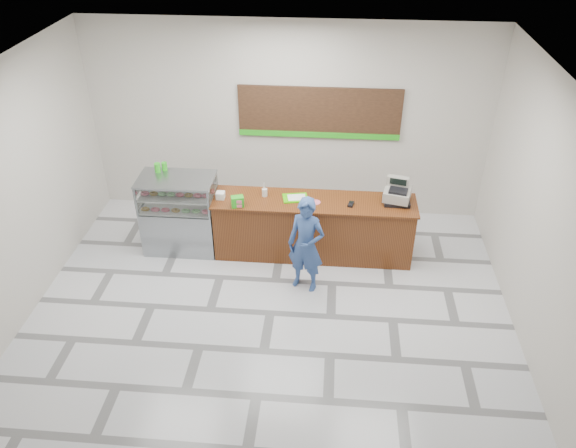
# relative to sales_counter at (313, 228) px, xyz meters

# --- Properties ---
(floor) EXTENTS (7.00, 7.00, 0.00)m
(floor) POSITION_rel_sales_counter_xyz_m (-0.55, -1.55, -0.52)
(floor) COLOR silver
(floor) RESTS_ON ground
(back_wall) EXTENTS (7.00, 0.00, 7.00)m
(back_wall) POSITION_rel_sales_counter_xyz_m (-0.55, 1.45, 1.23)
(back_wall) COLOR beige
(back_wall) RESTS_ON floor
(ceiling) EXTENTS (7.00, 7.00, 0.00)m
(ceiling) POSITION_rel_sales_counter_xyz_m (-0.55, -1.55, 2.98)
(ceiling) COLOR silver
(ceiling) RESTS_ON back_wall
(sales_counter) EXTENTS (3.26, 0.76, 1.03)m
(sales_counter) POSITION_rel_sales_counter_xyz_m (0.00, 0.00, 0.00)
(sales_counter) COLOR #663012
(sales_counter) RESTS_ON floor
(display_case) EXTENTS (1.22, 0.72, 1.33)m
(display_case) POSITION_rel_sales_counter_xyz_m (-2.22, -0.00, 0.16)
(display_case) COLOR gray
(display_case) RESTS_ON floor
(menu_board) EXTENTS (2.80, 0.06, 0.90)m
(menu_board) POSITION_rel_sales_counter_xyz_m (-0.00, 1.41, 1.42)
(menu_board) COLOR black
(menu_board) RESTS_ON back_wall
(cash_register) EXTENTS (0.49, 0.50, 0.38)m
(cash_register) POSITION_rel_sales_counter_xyz_m (1.30, 0.09, 0.66)
(cash_register) COLOR black
(cash_register) RESTS_ON sales_counter
(card_terminal) EXTENTS (0.11, 0.17, 0.04)m
(card_terminal) POSITION_rel_sales_counter_xyz_m (0.58, -0.09, 0.53)
(card_terminal) COLOR black
(card_terminal) RESTS_ON sales_counter
(serving_tray) EXTENTS (0.44, 0.35, 0.02)m
(serving_tray) POSITION_rel_sales_counter_xyz_m (-0.30, 0.04, 0.52)
(serving_tray) COLOR #41CE05
(serving_tray) RESTS_ON sales_counter
(napkin_box) EXTENTS (0.13, 0.13, 0.11)m
(napkin_box) POSITION_rel_sales_counter_xyz_m (-1.50, -0.06, 0.57)
(napkin_box) COLOR white
(napkin_box) RESTS_ON sales_counter
(straw_cup) EXTENTS (0.09, 0.09, 0.13)m
(straw_cup) POSITION_rel_sales_counter_xyz_m (-0.80, 0.08, 0.58)
(straw_cup) COLOR silver
(straw_cup) RESTS_ON sales_counter
(promo_box) EXTENTS (0.22, 0.18, 0.17)m
(promo_box) POSITION_rel_sales_counter_xyz_m (-1.19, -0.27, 0.60)
(promo_box) COLOR green
(promo_box) RESTS_ON sales_counter
(donut_decal) EXTENTS (0.17, 0.17, 0.00)m
(donut_decal) POSITION_rel_sales_counter_xyz_m (0.02, -0.05, 0.52)
(donut_decal) COLOR #EE617C
(donut_decal) RESTS_ON sales_counter
(green_cup_left) EXTENTS (0.10, 0.10, 0.15)m
(green_cup_left) POSITION_rel_sales_counter_xyz_m (-2.56, 0.20, 0.89)
(green_cup_left) COLOR green
(green_cup_left) RESTS_ON display_case
(green_cup_right) EXTENTS (0.09, 0.09, 0.14)m
(green_cup_right) POSITION_rel_sales_counter_xyz_m (-2.46, 0.26, 0.88)
(green_cup_right) COLOR green
(green_cup_right) RESTS_ON display_case
(customer) EXTENTS (0.66, 0.53, 1.56)m
(customer) POSITION_rel_sales_counter_xyz_m (-0.07, -0.87, 0.26)
(customer) COLOR #2F4C89
(customer) RESTS_ON floor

